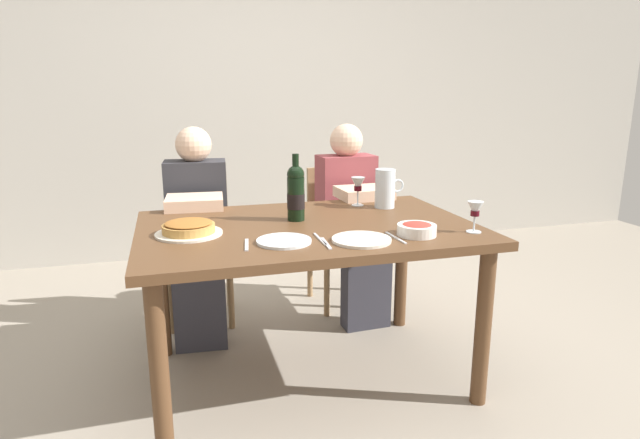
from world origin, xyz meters
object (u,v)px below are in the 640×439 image
Objects in this scene: dinner_plate_right_setting at (362,240)px; chair_left at (199,236)px; salad_bowl at (417,229)px; dinner_plate_left_setting at (284,241)px; water_pitcher at (385,191)px; wine_glass_right_diner at (358,186)px; diner_right at (352,216)px; wine_bottle at (296,193)px; diner_left at (197,227)px; chair_right at (339,226)px; baked_tart at (189,228)px; dining_table at (308,244)px; wine_glass_left_diner at (475,211)px.

chair_left reaches higher than dinner_plate_right_setting.
salad_bowl reaches higher than dinner_plate_left_setting.
wine_glass_right_diner is (-0.12, 0.08, 0.02)m from water_pitcher.
diner_right is at bearing 170.34° from chair_left.
wine_bottle is 1.56× the size of water_pitcher.
wine_bottle is at bearing 112.21° from dinner_plate_right_setting.
dinner_plate_right_setting is at bearing -175.86° from salad_bowl.
diner_left reaches higher than chair_right.
wine_bottle is 0.36× the size of chair_left.
water_pitcher is at bearing 90.65° from diner_right.
wine_bottle is 1.11× the size of baked_tart.
dinner_plate_left_setting is at bearing 175.01° from salad_bowl.
dining_table is 0.54m from baked_tart.
baked_tart is 1.38m from chair_right.
dinner_plate_right_setting is 1.05m from diner_right.
wine_glass_right_diner is at bearing 71.35° from dinner_plate_right_setting.
wine_glass_left_diner is at bearing -14.13° from baked_tart.
dining_table is 0.31m from dinner_plate_left_setting.
salad_bowl is at bearing -98.78° from water_pitcher.
chair_left is (-0.28, 1.15, -0.27)m from dinner_plate_left_setting.
wine_glass_right_diner is (-0.04, 0.63, 0.08)m from salad_bowl.
dinner_plate_right_setting is 1.16m from diner_left.
dining_table is 7.47× the size of water_pitcher.
salad_bowl is 0.14× the size of diner_right.
chair_left is at bearing 124.93° from salad_bowl.
salad_bowl is 0.56m from dinner_plate_left_setting.
dinner_plate_left_setting is (-0.64, -0.50, -0.08)m from water_pitcher.
wine_bottle reaches higher than dining_table.
wine_bottle is 0.36× the size of chair_right.
diner_left is at bearing 155.79° from water_pitcher.
baked_tart is at bearing 41.14° from chair_right.
salad_bowl is 0.63m from wine_glass_right_diner.
water_pitcher is 0.23× the size of chair_left.
wine_bottle is at bearing 122.16° from chair_left.
dining_table is at bearing 56.55° from dinner_plate_left_setting.
wine_glass_left_diner reaches higher than chair_left.
wine_glass_left_diner is at bearing 98.71° from diner_right.
chair_right is at bearing 76.09° from dinner_plate_right_setting.
chair_left and chair_right have the same top height.
wine_glass_right_diner is (0.36, 0.33, 0.20)m from dining_table.
wine_glass_left_diner is 0.56× the size of dinner_plate_right_setting.
wine_glass_right_diner is (-0.29, 0.65, 0.01)m from wine_glass_left_diner.
chair_right is (-0.03, 0.66, -0.35)m from water_pitcher.
dinner_plate_right_setting is at bearing -108.65° from wine_glass_right_diner.
water_pitcher reaches higher than wine_glass_right_diner.
chair_right is (0.89, 0.00, 0.00)m from chair_left.
wine_glass_left_diner is at bearing 136.69° from chair_left.
wine_bottle is 1.01m from chair_right.
diner_left is (-0.82, 0.34, -0.25)m from wine_glass_right_diner.
wine_bottle is at bearing 136.60° from salad_bowl.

